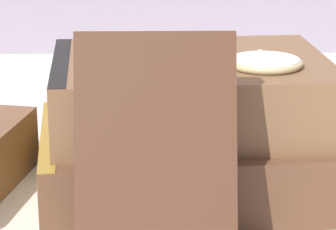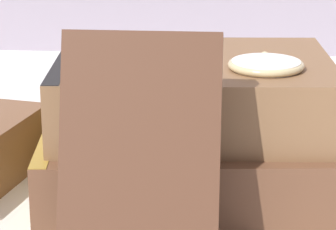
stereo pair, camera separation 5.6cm
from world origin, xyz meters
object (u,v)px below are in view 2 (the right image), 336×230
(pocket_watch, at_px, (266,65))
(reading_glasses, at_px, (91,120))
(book_flat_top, at_px, (187,93))
(book_leaning_front, at_px, (140,160))
(book_flat_bottom, at_px, (185,160))

(pocket_watch, xyz_separation_m, reading_glasses, (-0.16, 0.18, -0.10))
(book_flat_top, xyz_separation_m, reading_glasses, (-0.10, 0.15, -0.07))
(book_leaning_front, bearing_deg, reading_glasses, 106.37)
(pocket_watch, height_order, reading_glasses, pocket_watch)
(book_flat_bottom, relative_size, pocket_watch, 4.17)
(reading_glasses, bearing_deg, book_flat_top, -56.10)
(book_leaning_front, bearing_deg, book_flat_top, 79.81)
(book_leaning_front, height_order, reading_glasses, book_leaning_front)
(book_flat_top, relative_size, reading_glasses, 1.89)
(book_flat_bottom, distance_m, book_leaning_front, 0.12)
(reading_glasses, bearing_deg, book_flat_bottom, -57.51)
(book_flat_bottom, height_order, book_leaning_front, book_leaning_front)
(book_leaning_front, bearing_deg, book_flat_bottom, 79.35)
(book_flat_top, height_order, reading_glasses, book_flat_top)
(pocket_watch, distance_m, reading_glasses, 0.26)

